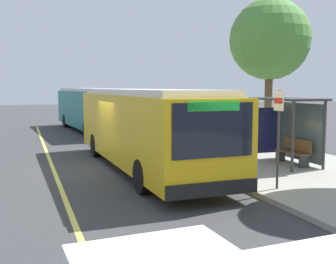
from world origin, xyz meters
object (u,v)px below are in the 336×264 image
at_px(waiting_bench, 294,151).
at_px(route_sign_post, 278,126).
at_px(transit_bus_main, 144,126).
at_px(transit_bus_second, 91,108).

bearing_deg(waiting_bench, route_sign_post, -42.53).
relative_size(transit_bus_main, transit_bus_second, 0.95).
distance_m(transit_bus_main, transit_bus_second, 13.91).
bearing_deg(route_sign_post, transit_bus_main, -151.75).
bearing_deg(waiting_bench, transit_bus_second, -162.05).
height_order(transit_bus_second, route_sign_post, same).
distance_m(transit_bus_main, route_sign_post, 5.39).
relative_size(transit_bus_main, waiting_bench, 7.03).
distance_m(transit_bus_second, waiting_bench, 16.45).
bearing_deg(route_sign_post, transit_bus_second, -173.02).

